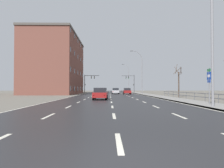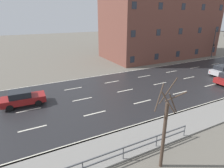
# 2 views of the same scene
# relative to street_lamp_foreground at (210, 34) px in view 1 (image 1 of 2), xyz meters

# --- Properties ---
(ground_plane) EXTENTS (160.00, 160.00, 0.12)m
(ground_plane) POSITION_rel_street_lamp_foreground_xyz_m (-7.41, 36.25, -5.71)
(ground_plane) COLOR #666056
(road_asphalt_strip) EXTENTS (14.00, 120.00, 0.03)m
(road_asphalt_strip) POSITION_rel_street_lamp_foreground_xyz_m (-7.41, 48.25, -5.64)
(road_asphalt_strip) COLOR #232326
(road_asphalt_strip) RESTS_ON ground
(sidewalk_right) EXTENTS (3.00, 120.00, 0.12)m
(sidewalk_right) POSITION_rel_street_lamp_foreground_xyz_m (1.02, 48.25, -5.59)
(sidewalk_right) COLOR gray
(sidewalk_right) RESTS_ON ground
(guardrail) EXTENTS (0.07, 29.06, 1.00)m
(guardrail) POSITION_rel_street_lamp_foreground_xyz_m (2.44, 7.33, -4.95)
(guardrail) COLOR #515459
(guardrail) RESTS_ON ground
(street_lamp_foreground) EXTENTS (2.90, 0.24, 11.63)m
(street_lamp_foreground) POSITION_rel_street_lamp_foreground_xyz_m (0.00, 0.00, 0.00)
(street_lamp_foreground) COLOR slate
(street_lamp_foreground) RESTS_ON ground
(street_lamp_midground) EXTENTS (2.84, 0.24, 10.47)m
(street_lamp_midground) POSITION_rel_street_lamp_foreground_xyz_m (-0.01, 33.07, -0.56)
(street_lamp_midground) COLOR slate
(street_lamp_midground) RESTS_ON ground
(street_lamp_distant) EXTENTS (2.72, 0.24, 11.13)m
(street_lamp_distant) POSITION_rel_street_lamp_foreground_xyz_m (0.01, 66.14, -0.22)
(street_lamp_distant) COLOR slate
(street_lamp_distant) RESTS_ON ground
(highway_sign) EXTENTS (0.09, 0.68, 3.23)m
(highway_sign) POSITION_rel_street_lamp_foreground_xyz_m (0.98, 2.15, -3.58)
(highway_sign) COLOR slate
(highway_sign) RESTS_ON ground
(traffic_signal_right) EXTENTS (4.10, 0.36, 5.81)m
(traffic_signal_right) POSITION_rel_street_lamp_foreground_xyz_m (-0.49, 50.70, -1.70)
(traffic_signal_right) COLOR #38383A
(traffic_signal_right) RESTS_ON ground
(traffic_signal_left) EXTENTS (4.74, 0.36, 5.75)m
(traffic_signal_left) POSITION_rel_street_lamp_foreground_xyz_m (-14.14, 49.08, -1.70)
(traffic_signal_left) COLOR #38383A
(traffic_signal_left) RESTS_ON ground
(car_near_right) EXTENTS (1.94, 4.15, 1.57)m
(car_near_right) POSITION_rel_street_lamp_foreground_xyz_m (-8.79, 11.53, -4.85)
(car_near_right) COLOR maroon
(car_near_right) RESTS_ON ground
(car_far_right) EXTENTS (1.85, 4.11, 1.57)m
(car_far_right) POSITION_rel_street_lamp_foreground_xyz_m (-3.13, 35.93, -4.85)
(car_far_right) COLOR maroon
(car_far_right) RESTS_ON ground
(car_mid_centre) EXTENTS (1.84, 4.10, 1.57)m
(car_mid_centre) POSITION_rel_street_lamp_foreground_xyz_m (-5.93, 38.72, -4.85)
(car_mid_centre) COLOR #B7B7BC
(car_mid_centre) RESTS_ON ground
(brick_building) EXTENTS (11.90, 24.07, 15.40)m
(brick_building) POSITION_rel_street_lamp_foreground_xyz_m (-21.91, 39.85, 2.06)
(brick_building) COLOR brown
(brick_building) RESTS_ON ground
(bare_tree_mid) EXTENTS (1.30, 1.44, 5.57)m
(bare_tree_mid) POSITION_rel_street_lamp_foreground_xyz_m (3.88, 18.34, -3.10)
(bare_tree_mid) COLOR #423328
(bare_tree_mid) RESTS_ON ground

